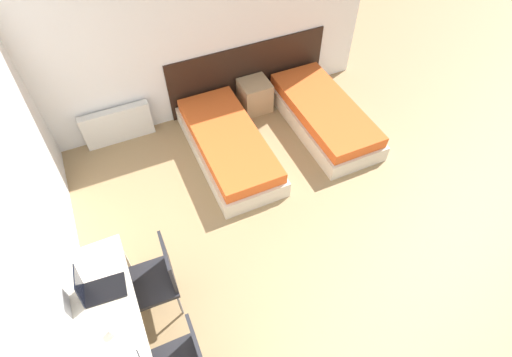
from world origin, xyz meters
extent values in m
cube|color=white|center=(0.00, 4.47, 1.35)|extent=(5.24, 0.05, 2.70)
cube|color=white|center=(-2.15, 2.22, 1.35)|extent=(0.05, 5.45, 2.70)
cube|color=black|center=(0.77, 4.44, 0.48)|extent=(2.49, 0.03, 0.96)
cube|color=beige|center=(0.02, 3.41, 0.12)|extent=(0.89, 1.99, 0.25)
cube|color=#E05B23|center=(0.02, 3.41, 0.33)|extent=(0.81, 1.91, 0.16)
cube|color=beige|center=(1.52, 3.41, 0.12)|extent=(0.89, 1.99, 0.25)
cube|color=#E05B23|center=(1.52, 3.41, 0.33)|extent=(0.81, 1.91, 0.16)
cube|color=tan|center=(0.77, 4.19, 0.24)|extent=(0.44, 0.43, 0.47)
cube|color=silver|center=(-1.27, 4.35, 0.27)|extent=(0.96, 0.12, 0.53)
cube|color=beige|center=(-1.85, 1.30, 0.72)|extent=(0.53, 1.83, 0.04)
cube|color=beige|center=(-1.85, 2.20, 0.35)|extent=(0.48, 0.04, 0.70)
cube|color=#232328|center=(-1.45, 1.73, 0.45)|extent=(0.50, 0.50, 0.05)
cube|color=#232328|center=(-1.23, 1.72, 0.72)|extent=(0.05, 0.43, 0.48)
cylinder|color=slate|center=(-1.67, 1.54, 0.21)|extent=(0.02, 0.02, 0.43)
cylinder|color=slate|center=(-1.65, 1.95, 0.21)|extent=(0.02, 0.02, 0.43)
cylinder|color=slate|center=(-1.26, 1.52, 0.21)|extent=(0.02, 0.02, 0.43)
cylinder|color=slate|center=(-1.24, 1.93, 0.21)|extent=(0.02, 0.02, 0.43)
cube|color=#232328|center=(-1.23, 0.87, 0.72)|extent=(0.04, 0.43, 0.48)
cylinder|color=slate|center=(-1.24, 1.08, 0.21)|extent=(0.02, 0.02, 0.43)
cube|color=black|center=(-1.82, 1.68, 0.74)|extent=(0.38, 0.27, 0.02)
cube|color=black|center=(-1.98, 1.70, 0.93)|extent=(0.07, 0.24, 0.36)
cylinder|color=white|center=(-1.81, 1.29, 0.78)|extent=(0.08, 0.08, 0.09)
camera|label=1|loc=(-1.22, -0.24, 4.09)|focal=28.00mm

